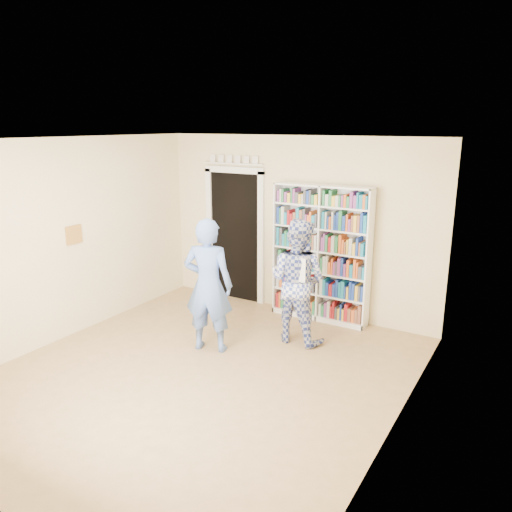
# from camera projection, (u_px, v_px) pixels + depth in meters

# --- Properties ---
(floor) EXTENTS (5.00, 5.00, 0.00)m
(floor) POSITION_uv_depth(u_px,v_px,m) (200.00, 375.00, 5.88)
(floor) COLOR olive
(floor) RESTS_ON ground
(ceiling) EXTENTS (5.00, 5.00, 0.00)m
(ceiling) POSITION_uv_depth(u_px,v_px,m) (192.00, 140.00, 5.18)
(ceiling) COLOR white
(ceiling) RESTS_ON wall_back
(wall_back) EXTENTS (4.50, 0.00, 4.50)m
(wall_back) POSITION_uv_depth(u_px,v_px,m) (296.00, 226.00, 7.61)
(wall_back) COLOR #F7E2AA
(wall_back) RESTS_ON floor
(wall_left) EXTENTS (0.00, 5.00, 5.00)m
(wall_left) POSITION_uv_depth(u_px,v_px,m) (61.00, 241.00, 6.64)
(wall_left) COLOR #F7E2AA
(wall_left) RESTS_ON floor
(wall_right) EXTENTS (0.00, 5.00, 5.00)m
(wall_right) POSITION_uv_depth(u_px,v_px,m) (399.00, 300.00, 4.42)
(wall_right) COLOR #F7E2AA
(wall_right) RESTS_ON floor
(bookshelf) EXTENTS (1.47, 0.28, 2.02)m
(bookshelf) POSITION_uv_depth(u_px,v_px,m) (321.00, 253.00, 7.32)
(bookshelf) COLOR white
(bookshelf) RESTS_ON floor
(doorway) EXTENTS (1.10, 0.08, 2.43)m
(doorway) POSITION_uv_depth(u_px,v_px,m) (235.00, 230.00, 8.18)
(doorway) COLOR black
(doorway) RESTS_ON floor
(wall_art) EXTENTS (0.03, 0.25, 0.25)m
(wall_art) POSITION_uv_depth(u_px,v_px,m) (74.00, 235.00, 6.78)
(wall_art) COLOR brown
(wall_art) RESTS_ON wall_left
(man_blue) EXTENTS (0.73, 0.59, 1.74)m
(man_blue) POSITION_uv_depth(u_px,v_px,m) (208.00, 286.00, 6.33)
(man_blue) COLOR #5677C1
(man_blue) RESTS_ON floor
(man_plaid) EXTENTS (0.86, 0.69, 1.68)m
(man_plaid) POSITION_uv_depth(u_px,v_px,m) (297.00, 281.00, 6.62)
(man_plaid) COLOR #304094
(man_plaid) RESTS_ON floor
(paper_sheet) EXTENTS (0.22, 0.02, 0.32)m
(paper_sheet) POSITION_uv_depth(u_px,v_px,m) (297.00, 270.00, 6.34)
(paper_sheet) COLOR white
(paper_sheet) RESTS_ON man_plaid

